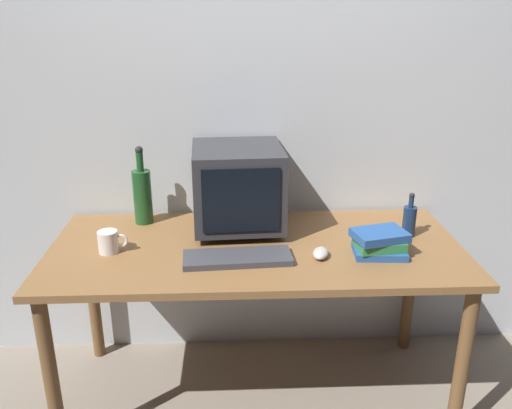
% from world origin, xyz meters
% --- Properties ---
extents(ground_plane, '(6.00, 6.00, 0.00)m').
position_xyz_m(ground_plane, '(0.00, 0.00, 0.00)').
color(ground_plane, gray).
extents(back_wall, '(4.00, 0.08, 2.50)m').
position_xyz_m(back_wall, '(0.00, 0.44, 1.25)').
color(back_wall, silver).
rests_on(back_wall, ground).
extents(desk, '(1.69, 0.76, 0.74)m').
position_xyz_m(desk, '(0.00, 0.00, 0.66)').
color(desk, olive).
rests_on(desk, ground).
extents(crt_monitor, '(0.40, 0.41, 0.37)m').
position_xyz_m(crt_monitor, '(-0.07, 0.18, 0.94)').
color(crt_monitor, '#333338').
rests_on(crt_monitor, desk).
extents(keyboard, '(0.43, 0.18, 0.02)m').
position_xyz_m(keyboard, '(-0.08, -0.14, 0.76)').
color(keyboard, '#3F3F47').
rests_on(keyboard, desk).
extents(computer_mouse, '(0.09, 0.11, 0.04)m').
position_xyz_m(computer_mouse, '(0.25, -0.12, 0.76)').
color(computer_mouse, beige).
rests_on(computer_mouse, desk).
extents(bottle_tall, '(0.08, 0.08, 0.36)m').
position_xyz_m(bottle_tall, '(-0.50, 0.27, 0.88)').
color(bottle_tall, '#1E4C23').
rests_on(bottle_tall, desk).
extents(bottle_short, '(0.06, 0.06, 0.20)m').
position_xyz_m(bottle_short, '(0.66, 0.07, 0.82)').
color(bottle_short, navy).
rests_on(bottle_short, desk).
extents(book_stack, '(0.23, 0.19, 0.10)m').
position_xyz_m(book_stack, '(0.48, -0.11, 0.79)').
color(book_stack, '#28569E').
rests_on(book_stack, desk).
extents(mug, '(0.12, 0.08, 0.09)m').
position_xyz_m(mug, '(-0.59, -0.04, 0.79)').
color(mug, white).
rests_on(mug, desk).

